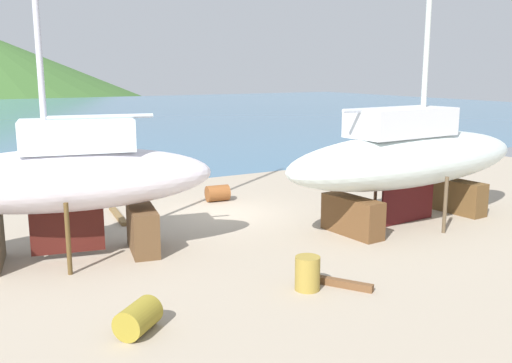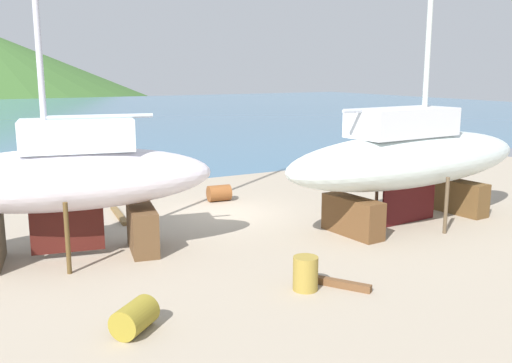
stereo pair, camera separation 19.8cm
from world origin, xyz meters
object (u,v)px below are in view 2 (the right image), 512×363
at_px(sailboat_far_slipway, 411,157).
at_px(barrel_tar_black, 305,273).
at_px(sailboat_large_starboard, 65,179).
at_px(barrel_blue_faded, 219,193).
at_px(barrel_ochre, 135,317).
at_px(barrel_rust_far, 426,178).

xyz_separation_m(sailboat_far_slipway, barrel_tar_black, (-6.35, -3.29, -1.84)).
relative_size(sailboat_far_slipway, barrel_tar_black, 21.03).
bearing_deg(sailboat_large_starboard, barrel_blue_faded, -136.23).
bearing_deg(barrel_ochre, barrel_blue_faded, 56.38).
relative_size(barrel_rust_far, barrel_ochre, 0.99).
distance_m(barrel_blue_faded, barrel_ochre, 11.48).
distance_m(sailboat_large_starboard, barrel_rust_far, 16.42).
bearing_deg(barrel_tar_black, sailboat_large_starboard, 130.72).
bearing_deg(barrel_blue_faded, barrel_tar_black, -103.10).
height_order(barrel_ochre, barrel_tar_black, barrel_tar_black).
bearing_deg(barrel_blue_faded, sailboat_far_slipway, -55.47).
relative_size(sailboat_far_slipway, barrel_rust_far, 18.23).
distance_m(sailboat_large_starboard, barrel_ochre, 5.63).
height_order(sailboat_large_starboard, sailboat_far_slipway, sailboat_far_slipway).
bearing_deg(barrel_rust_far, barrel_tar_black, -146.56).
relative_size(sailboat_far_slipway, barrel_blue_faded, 19.45).
distance_m(barrel_blue_faded, barrel_tar_black, 9.60).
bearing_deg(sailboat_far_slipway, sailboat_large_starboard, 166.19).
height_order(sailboat_large_starboard, barrel_ochre, sailboat_large_starboard).
xyz_separation_m(sailboat_far_slipway, barrel_rust_far, (5.37, 4.44, -1.94)).
bearing_deg(barrel_rust_far, barrel_ochre, -153.44).
bearing_deg(sailboat_large_starboard, barrel_ochre, 102.84).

